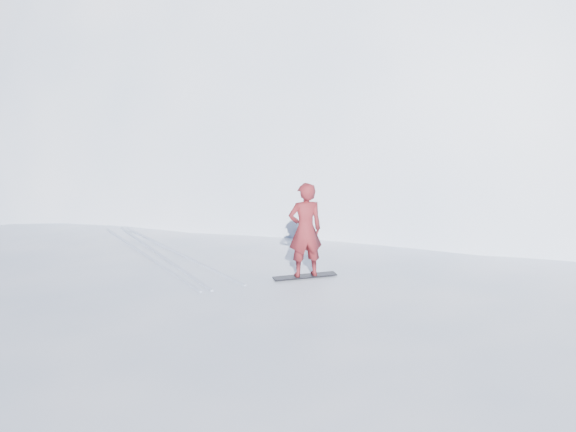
# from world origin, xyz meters

# --- Properties ---
(near_ridge) EXTENTS (36.00, 28.00, 4.80)m
(near_ridge) POSITION_xyz_m (1.00, 3.00, 0.00)
(near_ridge) COLOR white
(near_ridge) RESTS_ON ground
(summit_peak) EXTENTS (60.00, 56.00, 56.00)m
(summit_peak) POSITION_xyz_m (22.00, 26.00, 0.00)
(summit_peak) COLOR white
(summit_peak) RESTS_ON ground
(peak_shoulder) EXTENTS (28.00, 24.00, 18.00)m
(peak_shoulder) POSITION_xyz_m (10.00, 20.00, 0.00)
(peak_shoulder) COLOR white
(peak_shoulder) RESTS_ON ground
(wind_bumps) EXTENTS (16.00, 14.40, 1.00)m
(wind_bumps) POSITION_xyz_m (-0.56, 2.12, 0.00)
(wind_bumps) COLOR white
(wind_bumps) RESTS_ON ground
(snowboard) EXTENTS (1.38, 0.36, 0.02)m
(snowboard) POSITION_xyz_m (2.27, 1.56, 2.41)
(snowboard) COLOR black
(snowboard) RESTS_ON near_ridge
(snowboarder) EXTENTS (0.76, 0.53, 1.99)m
(snowboarder) POSITION_xyz_m (2.27, 1.56, 3.42)
(snowboarder) COLOR maroon
(snowboarder) RESTS_ON snowboard
(board_tracks) EXTENTS (2.19, 5.92, 0.04)m
(board_tracks) POSITION_xyz_m (-0.27, 4.34, 2.42)
(board_tracks) COLOR silver
(board_tracks) RESTS_ON ground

